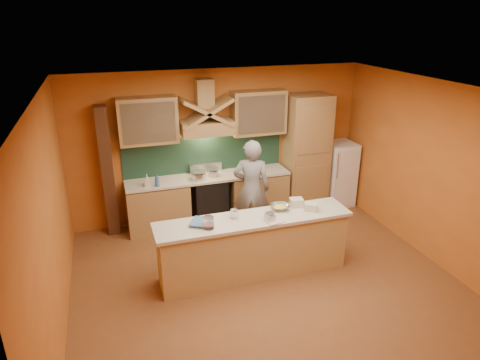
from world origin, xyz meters
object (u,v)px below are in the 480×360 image
object	(u,v)px
fridge	(338,174)
kitchen_scale	(270,217)
mixing_bowl	(280,207)
stove	(209,199)
person	(252,189)

from	to	relation	value
fridge	kitchen_scale	bearing A→B (deg)	-138.46
fridge	mixing_bowl	distance (m)	2.70
stove	person	xyz separation A→B (m)	(0.59, -0.70, 0.42)
stove	fridge	distance (m)	2.71
kitchen_scale	mixing_bowl	distance (m)	0.42
fridge	person	size ratio (longest dim) A/B	0.74
stove	kitchen_scale	size ratio (longest dim) A/B	7.32
fridge	kitchen_scale	distance (m)	3.12
kitchen_scale	mixing_bowl	size ratio (longest dim) A/B	0.44
fridge	stove	bearing A→B (deg)	180.00
person	mixing_bowl	size ratio (longest dim) A/B	6.29
fridge	kitchen_scale	xyz separation A→B (m)	(-2.32, -2.05, 0.35)
kitchen_scale	stove	bearing A→B (deg)	82.72
person	mixing_bowl	distance (m)	1.06
fridge	kitchen_scale	world-z (taller)	fridge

